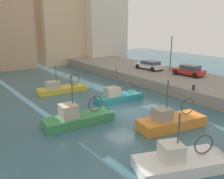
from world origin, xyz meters
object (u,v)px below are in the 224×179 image
object	(u,v)px
fishing_boat_teal	(121,99)
fishing_boat_green	(82,121)
fishing_boat_yellow	(65,90)
fishing_boat_orange	(174,125)
mooring_bollard_north	(194,88)
quay_streetlamp	(171,47)
parked_car_red	(189,70)
parked_car_white	(150,65)
fishing_boat_white	(187,166)

from	to	relation	value
fishing_boat_teal	fishing_boat_green	world-z (taller)	fishing_boat_green
fishing_boat_yellow	fishing_boat_green	bearing A→B (deg)	-107.13
fishing_boat_orange	fishing_boat_yellow	world-z (taller)	fishing_boat_orange
fishing_boat_green	mooring_bollard_north	bearing A→B (deg)	-9.03
fishing_boat_orange	quay_streetlamp	size ratio (longest dim) A/B	1.30
parked_car_red	fishing_boat_yellow	bearing A→B (deg)	155.90
fishing_boat_orange	parked_car_white	world-z (taller)	fishing_boat_orange
fishing_boat_yellow	quay_streetlamp	xyz separation A→B (m)	(14.35, -3.04, 4.33)
fishing_boat_orange	fishing_boat_green	bearing A→B (deg)	137.89
fishing_boat_white	parked_car_white	size ratio (longest dim) A/B	1.38
fishing_boat_teal	quay_streetlamp	xyz separation A→B (m)	(11.08, 3.31, 4.32)
fishing_boat_green	quay_streetlamp	distance (m)	18.71
parked_car_white	mooring_bollard_north	bearing A→B (deg)	-112.44
fishing_boat_teal	parked_car_red	distance (m)	10.99
fishing_boat_teal	mooring_bollard_north	bearing A→B (deg)	-40.35
fishing_boat_green	parked_car_white	size ratio (longest dim) A/B	1.46
fishing_boat_orange	quay_streetlamp	bearing A→B (deg)	42.48
fishing_boat_white	fishing_boat_yellow	size ratio (longest dim) A/B	0.94
parked_car_white	mooring_bollard_north	distance (m)	11.43
parked_car_red	fishing_boat_white	bearing A→B (deg)	-143.00
parked_car_white	quay_streetlamp	bearing A→B (deg)	-64.02
quay_streetlamp	mooring_bollard_north	bearing A→B (deg)	-125.51
fishing_boat_green	quay_streetlamp	size ratio (longest dim) A/B	1.32
fishing_boat_yellow	parked_car_white	xyz separation A→B (m)	(13.06, -0.40, 1.73)
parked_car_white	mooring_bollard_north	size ratio (longest dim) A/B	7.91
parked_car_white	fishing_boat_white	bearing A→B (deg)	-129.28
parked_car_white	quay_streetlamp	size ratio (longest dim) A/B	0.90
fishing_boat_green	parked_car_red	xyz separation A→B (m)	(16.93, 2.82, 1.74)
fishing_boat_green	fishing_boat_white	bearing A→B (deg)	-79.87
mooring_bollard_north	quay_streetlamp	distance (m)	10.17
fishing_boat_teal	quay_streetlamp	world-z (taller)	quay_streetlamp
parked_car_white	parked_car_red	size ratio (longest dim) A/B	1.07
fishing_boat_yellow	fishing_boat_white	bearing A→B (deg)	-93.99
fishing_boat_orange	fishing_boat_white	size ratio (longest dim) A/B	1.04
fishing_boat_teal	fishing_boat_white	xyz separation A→B (m)	(-4.52, -11.54, -0.03)
fishing_boat_teal	fishing_boat_yellow	xyz separation A→B (m)	(-3.27, 6.35, -0.01)
parked_car_red	quay_streetlamp	size ratio (longest dim) A/B	0.85
fishing_boat_orange	parked_car_red	world-z (taller)	fishing_boat_orange
quay_streetlamp	parked_car_white	bearing A→B (deg)	115.98
fishing_boat_white	mooring_bollard_north	world-z (taller)	fishing_boat_white
fishing_boat_teal	fishing_boat_white	distance (m)	12.40
quay_streetlamp	parked_car_red	bearing A→B (deg)	-94.08
fishing_boat_orange	mooring_bollard_north	xyz separation A→B (m)	(6.22, 2.95, 1.36)
fishing_boat_orange	quay_streetlamp	world-z (taller)	quay_streetlamp
fishing_boat_green	fishing_boat_white	world-z (taller)	fishing_boat_green
fishing_boat_orange	parked_car_white	xyz separation A→B (m)	(10.58, 13.51, 1.74)
fishing_boat_yellow	fishing_boat_teal	bearing A→B (deg)	-62.75
fishing_boat_teal	quay_streetlamp	distance (m)	12.34
fishing_boat_white	fishing_boat_yellow	bearing A→B (deg)	86.01
quay_streetlamp	fishing_boat_green	bearing A→B (deg)	-160.47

